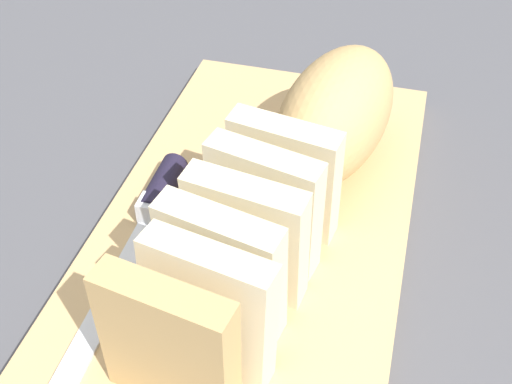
% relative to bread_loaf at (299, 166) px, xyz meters
% --- Properties ---
extents(ground_plane, '(3.00, 3.00, 0.00)m').
position_rel_bread_loaf_xyz_m(ground_plane, '(0.02, -0.03, -0.07)').
color(ground_plane, '#4C4C51').
extents(cutting_board, '(0.49, 0.28, 0.02)m').
position_rel_bread_loaf_xyz_m(cutting_board, '(0.02, -0.03, -0.06)').
color(cutting_board, tan).
rests_on(cutting_board, ground_plane).
extents(bread_loaf, '(0.38, 0.15, 0.11)m').
position_rel_bread_loaf_xyz_m(bread_loaf, '(0.00, 0.00, 0.00)').
color(bread_loaf, tan).
rests_on(bread_loaf, cutting_board).
extents(bread_knife, '(0.26, 0.04, 0.02)m').
position_rel_bread_loaf_xyz_m(bread_knife, '(0.04, -0.12, -0.04)').
color(bread_knife, silver).
rests_on(bread_knife, cutting_board).
extents(crumb_near_knife, '(0.00, 0.00, 0.00)m').
position_rel_bread_loaf_xyz_m(crumb_near_knife, '(0.08, -0.01, -0.05)').
color(crumb_near_knife, tan).
rests_on(crumb_near_knife, cutting_board).
extents(crumb_near_loaf, '(0.01, 0.01, 0.01)m').
position_rel_bread_loaf_xyz_m(crumb_near_loaf, '(0.05, -0.10, -0.05)').
color(crumb_near_loaf, tan).
rests_on(crumb_near_loaf, cutting_board).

